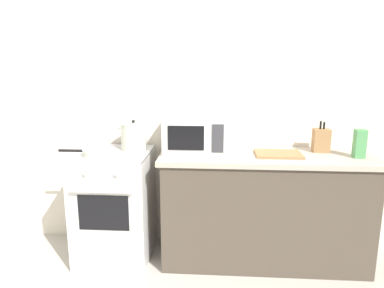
% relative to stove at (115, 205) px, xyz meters
% --- Properties ---
extents(back_wall, '(4.40, 0.10, 2.50)m').
position_rel_stove_xyz_m(back_wall, '(0.65, 0.37, 0.79)').
color(back_wall, silver).
rests_on(back_wall, ground_plane).
extents(lower_cabinet_right, '(1.64, 0.56, 0.88)m').
position_rel_stove_xyz_m(lower_cabinet_right, '(1.25, 0.02, -0.02)').
color(lower_cabinet_right, '#4C4238').
rests_on(lower_cabinet_right, ground_plane).
extents(countertop_right, '(1.70, 0.60, 0.04)m').
position_rel_stove_xyz_m(countertop_right, '(1.25, 0.02, 0.44)').
color(countertop_right, '#ADA393').
rests_on(countertop_right, lower_cabinet_right).
extents(stove, '(0.60, 0.64, 0.92)m').
position_rel_stove_xyz_m(stove, '(0.00, 0.00, 0.00)').
color(stove, white).
rests_on(stove, ground_plane).
extents(stock_pot, '(0.30, 0.22, 0.25)m').
position_rel_stove_xyz_m(stock_pot, '(0.16, 0.11, 0.57)').
color(stock_pot, beige).
rests_on(stock_pot, stove).
extents(frying_pan, '(0.45, 0.25, 0.05)m').
position_rel_stove_xyz_m(frying_pan, '(-0.08, -0.11, 0.48)').
color(frying_pan, beige).
rests_on(frying_pan, stove).
extents(microwave, '(0.50, 0.37, 0.30)m').
position_rel_stove_xyz_m(microwave, '(0.67, 0.08, 0.61)').
color(microwave, white).
rests_on(microwave, countertop_right).
extents(cutting_board, '(0.36, 0.26, 0.02)m').
position_rel_stove_xyz_m(cutting_board, '(1.34, 0.00, 0.47)').
color(cutting_board, '#997047').
rests_on(cutting_board, countertop_right).
extents(knife_block, '(0.13, 0.10, 0.25)m').
position_rel_stove_xyz_m(knife_block, '(1.70, 0.14, 0.56)').
color(knife_block, '#997047').
rests_on(knife_block, countertop_right).
extents(pasta_box, '(0.08, 0.08, 0.22)m').
position_rel_stove_xyz_m(pasta_box, '(1.94, -0.03, 0.57)').
color(pasta_box, '#4C9356').
rests_on(pasta_box, countertop_right).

